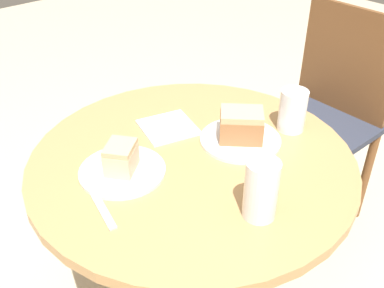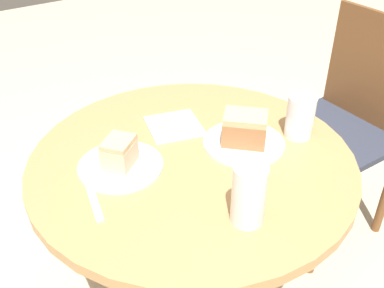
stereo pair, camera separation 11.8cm
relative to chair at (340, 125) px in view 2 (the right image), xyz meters
The scene contains 10 objects.
table 0.80m from the chair, 81.99° to the right, with size 0.87×0.87×0.72m.
chair is the anchor object (origin of this frame).
plate_near 1.00m from the chair, 87.24° to the right, with size 0.22×0.22×0.01m.
plate_far 0.70m from the chair, 77.14° to the right, with size 0.23×0.23×0.01m.
cake_slice_near 1.02m from the chair, 87.24° to the right, with size 0.11×0.11×0.08m.
cake_slice_far 0.72m from the chair, 77.14° to the right, with size 0.14×0.14×0.09m.
glass_lemonade 0.96m from the chair, 65.43° to the right, with size 0.08×0.08×0.14m.
glass_water 0.60m from the chair, 67.76° to the right, with size 0.08×0.08×0.12m.
napkin_stack 0.79m from the chair, 93.05° to the right, with size 0.18×0.18×0.01m.
fork 1.12m from the chair, 83.52° to the right, with size 0.17×0.05×0.00m.
Camera 2 is at (0.80, -0.56, 1.42)m, focal length 42.00 mm.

